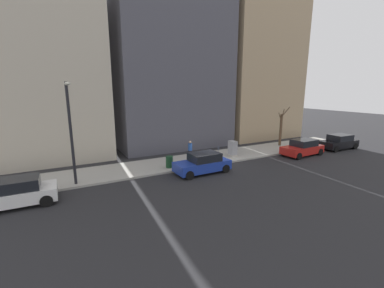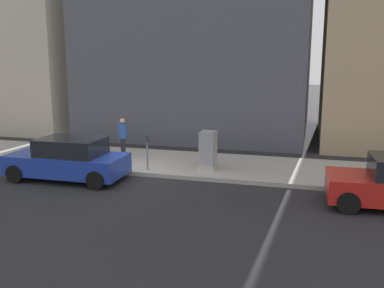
{
  "view_description": "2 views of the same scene",
  "coord_description": "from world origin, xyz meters",
  "px_view_note": "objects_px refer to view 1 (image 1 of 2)",
  "views": [
    {
      "loc": [
        -16.99,
        11.01,
        6.25
      ],
      "look_at": [
        1.21,
        1.24,
        1.75
      ],
      "focal_mm": 24.0,
      "sensor_mm": 36.0,
      "label": 1
    },
    {
      "loc": [
        -14.12,
        -6.75,
        4.28
      ],
      "look_at": [
        0.48,
        -2.62,
        1.23
      ],
      "focal_mm": 40.0,
      "sensor_mm": 36.0,
      "label": 2
    }
  ],
  "objects_px": {
    "parked_car_red": "(303,148)",
    "parked_car_white": "(14,193)",
    "office_tower_left": "(248,66)",
    "office_block_center": "(162,52)",
    "office_tower_right": "(41,75)",
    "streetlamp": "(70,126)",
    "trash_bin": "(169,162)",
    "utility_box": "(233,149)",
    "parked_car_black": "(339,142)",
    "parking_meter": "(218,152)",
    "pedestrian_near_meter": "(190,149)",
    "bare_tree": "(281,129)",
    "parked_car_blue": "(203,163)"
  },
  "relations": [
    {
      "from": "office_tower_left",
      "to": "office_block_center",
      "type": "height_order",
      "value": "office_block_center"
    },
    {
      "from": "office_tower_left",
      "to": "office_tower_right",
      "type": "height_order",
      "value": "office_tower_left"
    },
    {
      "from": "trash_bin",
      "to": "parked_car_black",
      "type": "bearing_deg",
      "value": -96.21
    },
    {
      "from": "parked_car_blue",
      "to": "pedestrian_near_meter",
      "type": "relative_size",
      "value": 2.55
    },
    {
      "from": "office_block_center",
      "to": "office_tower_left",
      "type": "bearing_deg",
      "value": -94.11
    },
    {
      "from": "parked_car_black",
      "to": "utility_box",
      "type": "height_order",
      "value": "utility_box"
    },
    {
      "from": "office_tower_right",
      "to": "streetlamp",
      "type": "bearing_deg",
      "value": -171.94
    },
    {
      "from": "streetlamp",
      "to": "trash_bin",
      "type": "xyz_separation_m",
      "value": [
        0.62,
        -6.79,
        -3.42
      ]
    },
    {
      "from": "streetlamp",
      "to": "bare_tree",
      "type": "relative_size",
      "value": 1.54
    },
    {
      "from": "utility_box",
      "to": "office_block_center",
      "type": "relative_size",
      "value": 0.07
    },
    {
      "from": "parked_car_blue",
      "to": "trash_bin",
      "type": "height_order",
      "value": "parked_car_blue"
    },
    {
      "from": "parked_car_blue",
      "to": "streetlamp",
      "type": "xyz_separation_m",
      "value": [
        1.34,
        8.67,
        3.28
      ]
    },
    {
      "from": "parking_meter",
      "to": "bare_tree",
      "type": "distance_m",
      "value": 9.8
    },
    {
      "from": "trash_bin",
      "to": "utility_box",
      "type": "bearing_deg",
      "value": -86.44
    },
    {
      "from": "parked_car_black",
      "to": "office_tower_right",
      "type": "distance_m",
      "value": 29.93
    },
    {
      "from": "parked_car_white",
      "to": "bare_tree",
      "type": "xyz_separation_m",
      "value": [
        3.67,
        -23.74,
        1.26
      ]
    },
    {
      "from": "parked_car_black",
      "to": "office_block_center",
      "type": "xyz_separation_m",
      "value": [
        12.57,
        14.53,
        9.49
      ]
    },
    {
      "from": "trash_bin",
      "to": "office_tower_right",
      "type": "height_order",
      "value": "office_tower_right"
    },
    {
      "from": "office_block_center",
      "to": "office_tower_right",
      "type": "height_order",
      "value": "office_block_center"
    },
    {
      "from": "trash_bin",
      "to": "office_block_center",
      "type": "bearing_deg",
      "value": -20.24
    },
    {
      "from": "parked_car_red",
      "to": "parked_car_white",
      "type": "bearing_deg",
      "value": 87.84
    },
    {
      "from": "parked_car_red",
      "to": "office_block_center",
      "type": "distance_m",
      "value": 18.12
    },
    {
      "from": "parked_car_white",
      "to": "office_tower_left",
      "type": "height_order",
      "value": "office_tower_left"
    },
    {
      "from": "parked_car_blue",
      "to": "trash_bin",
      "type": "xyz_separation_m",
      "value": [
        1.96,
        1.89,
        -0.14
      ]
    },
    {
      "from": "streetlamp",
      "to": "pedestrian_near_meter",
      "type": "bearing_deg",
      "value": -78.52
    },
    {
      "from": "streetlamp",
      "to": "office_block_center",
      "type": "distance_m",
      "value": 16.67
    },
    {
      "from": "parked_car_white",
      "to": "utility_box",
      "type": "distance_m",
      "value": 16.53
    },
    {
      "from": "parking_meter",
      "to": "office_tower_left",
      "type": "bearing_deg",
      "value": -48.28
    },
    {
      "from": "streetlamp",
      "to": "parking_meter",
      "type": "bearing_deg",
      "value": -89.14
    },
    {
      "from": "parked_car_white",
      "to": "streetlamp",
      "type": "bearing_deg",
      "value": -65.4
    },
    {
      "from": "parked_car_blue",
      "to": "trash_bin",
      "type": "relative_size",
      "value": 4.7
    },
    {
      "from": "parked_car_black",
      "to": "streetlamp",
      "type": "bearing_deg",
      "value": 89.04
    },
    {
      "from": "parking_meter",
      "to": "streetlamp",
      "type": "bearing_deg",
      "value": 90.86
    },
    {
      "from": "parking_meter",
      "to": "trash_bin",
      "type": "distance_m",
      "value": 4.35
    },
    {
      "from": "parking_meter",
      "to": "office_block_center",
      "type": "xyz_separation_m",
      "value": [
        11.02,
        0.41,
        9.25
      ]
    },
    {
      "from": "bare_tree",
      "to": "office_tower_right",
      "type": "relative_size",
      "value": 0.28
    },
    {
      "from": "pedestrian_near_meter",
      "to": "office_block_center",
      "type": "bearing_deg",
      "value": -43.62
    },
    {
      "from": "streetlamp",
      "to": "pedestrian_near_meter",
      "type": "height_order",
      "value": "streetlamp"
    },
    {
      "from": "utility_box",
      "to": "bare_tree",
      "type": "relative_size",
      "value": 0.34
    },
    {
      "from": "utility_box",
      "to": "streetlamp",
      "type": "relative_size",
      "value": 0.22
    },
    {
      "from": "parked_car_red",
      "to": "parking_meter",
      "type": "distance_m",
      "value": 8.69
    },
    {
      "from": "pedestrian_near_meter",
      "to": "parked_car_black",
      "type": "bearing_deg",
      "value": -136.83
    },
    {
      "from": "parked_car_black",
      "to": "office_block_center",
      "type": "height_order",
      "value": "office_block_center"
    },
    {
      "from": "streetlamp",
      "to": "office_tower_left",
      "type": "xyz_separation_m",
      "value": [
        10.34,
        -22.5,
        5.09
      ]
    },
    {
      "from": "office_block_center",
      "to": "trash_bin",
      "type": "bearing_deg",
      "value": 159.76
    },
    {
      "from": "parked_car_red",
      "to": "parked_car_white",
      "type": "xyz_separation_m",
      "value": [
        0.01,
        22.77,
        0.0
      ]
    },
    {
      "from": "parked_car_white",
      "to": "office_tower_right",
      "type": "distance_m",
      "value": 13.66
    },
    {
      "from": "parked_car_white",
      "to": "streetlamp",
      "type": "distance_m",
      "value": 4.74
    },
    {
      "from": "office_tower_left",
      "to": "parked_car_white",
      "type": "bearing_deg",
      "value": 114.56
    },
    {
      "from": "utility_box",
      "to": "pedestrian_near_meter",
      "type": "xyz_separation_m",
      "value": [
        0.87,
        3.92,
        0.24
      ]
    }
  ]
}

